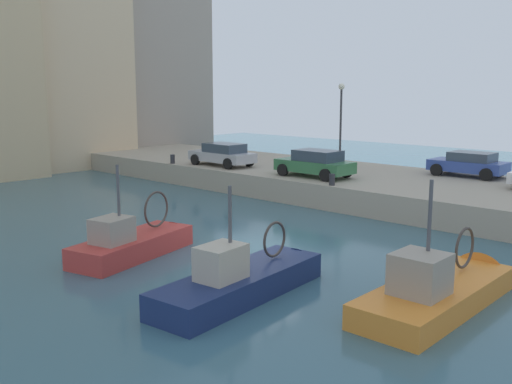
{
  "coord_description": "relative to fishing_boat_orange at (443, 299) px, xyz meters",
  "views": [
    {
      "loc": [
        -14.96,
        -14.02,
        5.72
      ],
      "look_at": [
        3.55,
        3.39,
        1.2
      ],
      "focal_mm": 40.75,
      "sensor_mm": 36.0,
      "label": 1
    }
  ],
  "objects": [
    {
      "name": "water_surface",
      "position": [
        0.61,
        7.46,
        -0.13
      ],
      "size": [
        80.0,
        80.0,
        0.0
      ],
      "primitive_type": "plane",
      "color": "#386070",
      "rests_on": "ground"
    },
    {
      "name": "quay_wall",
      "position": [
        12.11,
        7.46,
        0.47
      ],
      "size": [
        9.0,
        56.0,
        1.2
      ],
      "primitive_type": "cube",
      "color": "#ADA08C",
      "rests_on": "ground"
    },
    {
      "name": "fishing_boat_orange",
      "position": [
        0.0,
        0.0,
        0.0
      ],
      "size": [
        6.7,
        2.27,
        4.41
      ],
      "color": "orange",
      "rests_on": "ground"
    },
    {
      "name": "fishing_boat_red",
      "position": [
        -2.82,
        9.94,
        -0.0
      ],
      "size": [
        5.76,
        2.87,
        4.02
      ],
      "color": "#BC3833",
      "rests_on": "ground"
    },
    {
      "name": "fishing_boat_navy",
      "position": [
        -3.08,
        4.38,
        -0.02
      ],
      "size": [
        6.76,
        2.28,
        3.96
      ],
      "color": "navy",
      "rests_on": "ground"
    },
    {
      "name": "parked_car_green",
      "position": [
        9.55,
        11.69,
        1.8
      ],
      "size": [
        1.99,
        4.1,
        1.41
      ],
      "color": "#387547",
      "rests_on": "quay_wall"
    },
    {
      "name": "parked_car_blue",
      "position": [
        15.18,
        5.93,
        1.75
      ],
      "size": [
        2.07,
        3.87,
        1.29
      ],
      "color": "#334C9E",
      "rests_on": "quay_wall"
    },
    {
      "name": "parked_car_silver",
      "position": [
        9.33,
        18.43,
        1.77
      ],
      "size": [
        1.98,
        4.24,
        1.34
      ],
      "color": "#B7B7BC",
      "rests_on": "quay_wall"
    },
    {
      "name": "mooring_bollard_south",
      "position": [
        7.96,
        9.46,
        1.35
      ],
      "size": [
        0.28,
        0.28,
        0.55
      ],
      "primitive_type": "cylinder",
      "color": "#2D2D33",
      "rests_on": "quay_wall"
    },
    {
      "name": "mooring_bollard_mid",
      "position": [
        7.96,
        21.46,
        1.35
      ],
      "size": [
        0.28,
        0.28,
        0.55
      ],
      "primitive_type": "cylinder",
      "color": "#2D2D33",
      "rests_on": "quay_wall"
    },
    {
      "name": "quay_streetlamp",
      "position": [
        13.61,
        13.0,
        4.33
      ],
      "size": [
        0.36,
        0.36,
        4.83
      ],
      "color": "#38383D",
      "rests_on": "quay_wall"
    },
    {
      "name": "waterfront_building_west",
      "position": [
        15.33,
        34.92,
        9.46
      ],
      "size": [
        10.63,
        7.54,
        19.14
      ],
      "color": "#A39384",
      "rests_on": "ground"
    },
    {
      "name": "waterfront_building_east_mid",
      "position": [
        7.57,
        33.29,
        8.82
      ],
      "size": [
        8.56,
        6.25,
        17.86
      ],
      "color": "beige",
      "rests_on": "ground"
    }
  ]
}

